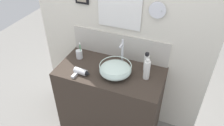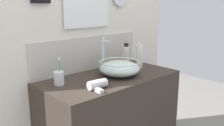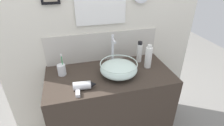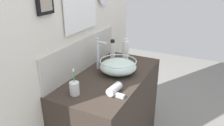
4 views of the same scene
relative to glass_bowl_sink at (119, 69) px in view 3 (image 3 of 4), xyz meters
The scene contains 8 objects.
vanity_counter 0.48m from the glass_bowl_sink, 154.24° to the left, with size 1.06×0.53×0.82m, color #382D26.
back_panel 0.48m from the glass_bowl_sink, 101.86° to the left, with size 1.86×0.10×2.45m.
glass_bowl_sink is the anchor object (origin of this frame).
faucet 0.21m from the glass_bowl_sink, 90.00° to the left, with size 0.02×0.09×0.28m.
hair_drier 0.33m from the glass_bowl_sink, 157.93° to the right, with size 0.17×0.13×0.06m.
toothbrush_cup 0.47m from the glass_bowl_sink, 165.31° to the left, with size 0.07×0.07×0.19m.
soap_dispenser 0.29m from the glass_bowl_sink, 11.19° to the left, with size 0.06×0.06×0.21m.
spray_bottle 0.31m from the glass_bowl_sink, 34.80° to the left, with size 0.05×0.05×0.20m.
Camera 3 is at (-0.29, -1.20, 1.62)m, focal length 28.00 mm.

